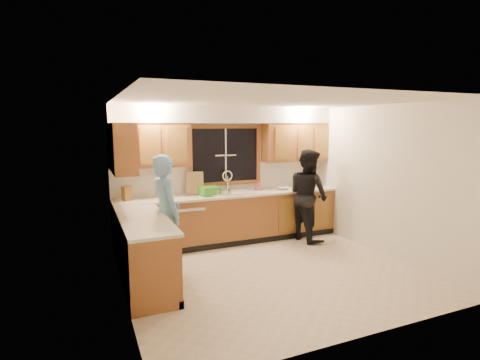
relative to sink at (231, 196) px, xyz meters
name	(u,v)px	position (x,y,z in m)	size (l,w,h in m)	color
floor	(272,272)	(0.00, -1.60, -0.86)	(4.20, 4.20, 0.00)	beige
ceiling	(274,101)	(0.00, -1.60, 1.64)	(4.20, 4.20, 0.00)	white
wall_back	(225,174)	(0.00, 0.30, 0.39)	(4.20, 4.20, 0.00)	white
wall_left	(121,201)	(-2.10, -1.60, 0.39)	(3.80, 3.80, 0.00)	white
wall_right	(385,181)	(2.10, -1.60, 0.39)	(3.80, 3.80, 0.00)	white
base_cabinets_back	(231,219)	(0.00, 0.00, -0.42)	(4.20, 0.60, 0.88)	#95572B
base_cabinets_left	(144,252)	(-1.80, -1.25, -0.42)	(0.60, 1.90, 0.88)	#95572B
countertop_back	(232,194)	(0.00, -0.02, 0.04)	(4.20, 0.63, 0.04)	beige
countertop_left	(143,219)	(-1.79, -1.25, 0.04)	(0.63, 1.90, 0.04)	beige
upper_cabinets_left	(150,145)	(-1.43, 0.13, 0.96)	(1.35, 0.33, 0.75)	#95572B
upper_cabinets_right	(295,142)	(1.43, 0.13, 0.96)	(1.35, 0.33, 0.75)	#95572B
upper_cabinets_return	(123,148)	(-1.94, -0.48, 0.96)	(0.33, 0.90, 0.75)	#95572B
soffit	(229,115)	(0.00, 0.12, 1.49)	(4.20, 0.35, 0.30)	silver
window_frame	(226,155)	(0.00, 0.29, 0.74)	(1.44, 0.03, 1.14)	black
sink	(231,196)	(0.00, 0.00, 0.00)	(0.86, 0.52, 0.57)	silver
dishwasher	(187,225)	(-0.85, -0.01, -0.45)	(0.60, 0.56, 0.82)	silver
stove	(151,266)	(-1.80, -1.82, -0.41)	(0.58, 0.75, 0.90)	silver
man	(166,214)	(-1.41, -0.93, 0.01)	(0.64, 0.42, 1.75)	#679BC3
woman	(308,195)	(1.37, -0.46, 0.00)	(0.84, 0.65, 1.73)	black
knife_block	(127,193)	(-1.85, 0.07, 0.18)	(0.13, 0.11, 0.24)	olive
cutting_board	(195,183)	(-0.65, 0.14, 0.26)	(0.31, 0.02, 0.42)	tan
dish_crate	(210,191)	(-0.44, -0.04, 0.13)	(0.33, 0.31, 0.16)	#379326
soap_bottle	(257,186)	(0.59, 0.11, 0.14)	(0.08, 0.08, 0.18)	#DA5377
bowl	(283,188)	(1.07, -0.04, 0.08)	(0.23, 0.23, 0.06)	silver
can_left	(218,193)	(-0.33, -0.18, 0.11)	(0.06, 0.06, 0.11)	#BFAC93
can_right	(230,193)	(-0.12, -0.21, 0.11)	(0.06, 0.06, 0.11)	#BFAC93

